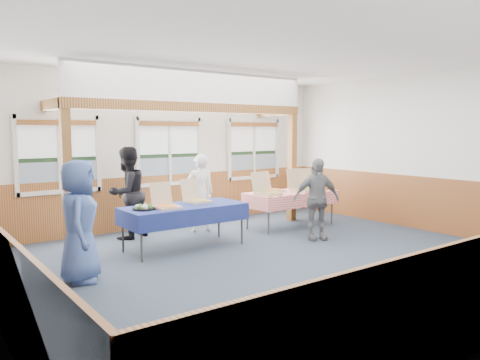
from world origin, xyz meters
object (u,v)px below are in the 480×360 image
object	(u,v)px
table_right	(291,194)
woman_white	(200,193)
person_grey	(316,199)
table_left	(184,208)
woman_black	(127,193)
man_blue	(79,221)

from	to	relation	value
table_right	woman_white	xyz separation A→B (m)	(-1.80, 0.74, 0.08)
table_right	person_grey	xyz separation A→B (m)	(-0.42, -1.16, 0.06)
table_left	woman_black	bearing A→B (deg)	95.18
table_left	person_grey	xyz separation A→B (m)	(2.33, -0.89, 0.06)
woman_white	table_left	bearing A→B (deg)	62.98
table_right	woman_white	distance (m)	1.95
person_grey	man_blue	bearing A→B (deg)	-157.75
man_blue	woman_black	bearing A→B (deg)	-14.34
table_left	person_grey	world-z (taller)	person_grey
man_blue	person_grey	bearing A→B (deg)	-69.07
table_left	woman_white	xyz separation A→B (m)	(0.95, 1.01, 0.08)
table_left	person_grey	size ratio (longest dim) A/B	1.49
table_left	woman_white	distance (m)	1.39
woman_white	man_blue	bearing A→B (deg)	46.73
table_right	woman_black	bearing A→B (deg)	142.42
table_left	man_blue	distance (m)	2.18
woman_white	man_blue	world-z (taller)	man_blue
table_right	person_grey	distance (m)	1.23
woman_black	man_blue	xyz separation A→B (m)	(-1.56, -2.07, -0.04)
table_left	woman_white	world-z (taller)	woman_white
table_left	woman_white	size ratio (longest dim) A/B	1.46
table_left	table_right	distance (m)	2.77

